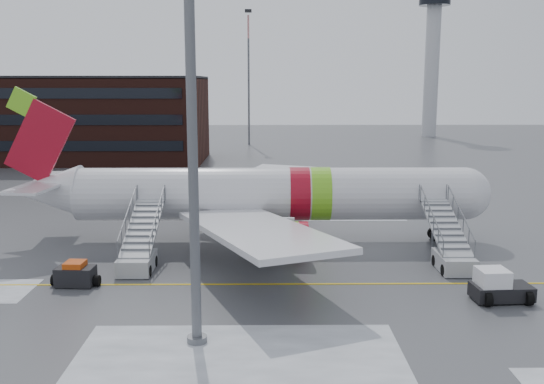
{
  "coord_description": "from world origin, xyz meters",
  "views": [
    {
      "loc": [
        -4.87,
        -34.37,
        11.5
      ],
      "look_at": [
        -4.45,
        6.76,
        4.0
      ],
      "focal_mm": 40.0,
      "sensor_mm": 36.0,
      "label": 1
    }
  ],
  "objects_px": {
    "airliner": "(259,195)",
    "pushback_tug": "(498,287)",
    "airstair_fwd": "(451,251)",
    "airstair_aft": "(139,251)",
    "baggage_tractor": "(76,275)",
    "light_mast_near": "(191,79)"
  },
  "relations": [
    {
      "from": "airliner",
      "to": "pushback_tug",
      "type": "height_order",
      "value": "airliner"
    },
    {
      "from": "airstair_fwd",
      "to": "airstair_aft",
      "type": "xyz_separation_m",
      "value": [
        -19.54,
        0.0,
        0.0
      ]
    },
    {
      "from": "pushback_tug",
      "to": "baggage_tractor",
      "type": "xyz_separation_m",
      "value": [
        -23.23,
        2.65,
        -0.17
      ]
    },
    {
      "from": "light_mast_near",
      "to": "baggage_tractor",
      "type": "bearing_deg",
      "value": 135.2
    },
    {
      "from": "airstair_fwd",
      "to": "airstair_aft",
      "type": "height_order",
      "value": "same"
    },
    {
      "from": "baggage_tractor",
      "to": "airstair_aft",
      "type": "bearing_deg",
      "value": 48.57
    },
    {
      "from": "pushback_tug",
      "to": "airstair_aft",
      "type": "bearing_deg",
      "value": 163.53
    },
    {
      "from": "airliner",
      "to": "pushback_tug",
      "type": "bearing_deg",
      "value": -44.22
    },
    {
      "from": "light_mast_near",
      "to": "airstair_fwd",
      "type": "bearing_deg",
      "value": 37.01
    },
    {
      "from": "pushback_tug",
      "to": "baggage_tractor",
      "type": "distance_m",
      "value": 23.38
    },
    {
      "from": "airstair_fwd",
      "to": "baggage_tractor",
      "type": "height_order",
      "value": "airstair_fwd"
    },
    {
      "from": "light_mast_near",
      "to": "pushback_tug",
      "type": "bearing_deg",
      "value": 18.25
    },
    {
      "from": "airliner",
      "to": "pushback_tug",
      "type": "relative_size",
      "value": 11.03
    },
    {
      "from": "airstair_fwd",
      "to": "airstair_aft",
      "type": "relative_size",
      "value": 1.0
    },
    {
      "from": "baggage_tractor",
      "to": "light_mast_near",
      "type": "distance_m",
      "value": 15.55
    },
    {
      "from": "baggage_tractor",
      "to": "light_mast_near",
      "type": "height_order",
      "value": "light_mast_near"
    },
    {
      "from": "airstair_aft",
      "to": "baggage_tractor",
      "type": "height_order",
      "value": "airstair_aft"
    },
    {
      "from": "pushback_tug",
      "to": "light_mast_near",
      "type": "height_order",
      "value": "light_mast_near"
    },
    {
      "from": "pushback_tug",
      "to": "light_mast_near",
      "type": "relative_size",
      "value": 0.14
    },
    {
      "from": "airstair_fwd",
      "to": "baggage_tractor",
      "type": "distance_m",
      "value": 22.75
    },
    {
      "from": "airliner",
      "to": "pushback_tug",
      "type": "distance_m",
      "value": 18.16
    },
    {
      "from": "airstair_fwd",
      "to": "pushback_tug",
      "type": "relative_size",
      "value": 2.43
    }
  ]
}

